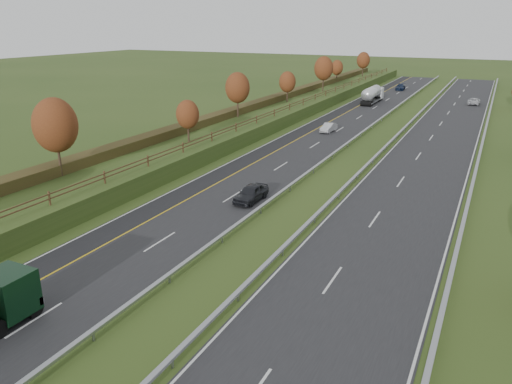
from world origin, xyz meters
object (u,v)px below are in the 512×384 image
(road_tanker, at_px, (373,94))
(car_small_far, at_px, (400,87))
(car_dark_near, at_px, (251,193))
(car_silver_mid, at_px, (329,127))
(car_oncoming, at_px, (474,101))

(road_tanker, height_order, car_small_far, road_tanker)
(car_dark_near, xyz_separation_m, car_silver_mid, (-3.29, 33.88, -0.11))
(car_small_far, bearing_deg, car_oncoming, -46.82)
(car_dark_near, xyz_separation_m, car_oncoming, (15.41, 73.51, -0.11))
(road_tanker, bearing_deg, car_small_far, 86.85)
(road_tanker, bearing_deg, car_silver_mid, -88.35)
(car_dark_near, bearing_deg, road_tanker, 95.21)
(road_tanker, distance_m, car_oncoming, 20.91)
(road_tanker, relative_size, car_dark_near, 2.40)
(car_dark_near, height_order, car_silver_mid, car_dark_near)
(car_oncoming, bearing_deg, car_dark_near, 79.16)
(car_oncoming, bearing_deg, car_small_far, -42.53)
(car_silver_mid, height_order, car_oncoming, car_oncoming)
(car_silver_mid, height_order, car_small_far, car_small_far)
(road_tanker, height_order, car_silver_mid, road_tanker)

